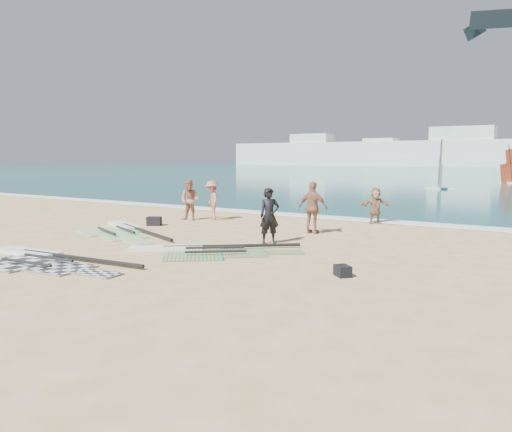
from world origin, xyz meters
The scene contains 16 objects.
ground centered at (0.00, 0.00, 0.00)m, with size 300.00×300.00×0.00m, color #DBB880.
surf_line centered at (0.00, 12.30, 0.00)m, with size 300.00×1.20×0.04m, color white.
far_town centered at (-15.72, 150.00, 4.49)m, with size 160.00×8.00×12.00m.
rig_grey centered at (-2.42, -1.41, 0.05)m, with size 5.77×2.37×0.20m.
rig_green centered at (-4.74, 3.80, 0.05)m, with size 5.66×3.76×0.20m.
rig_orange centered at (0.60, 2.10, 0.05)m, with size 5.06×4.19×0.20m.
gear_bag_near centered at (-4.98, 5.76, 0.19)m, with size 0.60×0.43×0.38m, color black.
gear_bag_far centered at (5.55, 1.58, 0.14)m, with size 0.46×0.32×0.27m, color black.
person_wetsuit centered at (1.56, 4.62, 0.95)m, with size 0.70×0.46×1.91m, color black.
beachgoer_left centered at (-4.85, 7.97, 0.95)m, with size 0.92×0.72×1.90m, color #B3705B.
beachgoer_mid centered at (-4.08, 8.66, 0.93)m, with size 1.20×0.69×1.85m, color #AD6B54.
beachgoer_back centered at (1.79, 7.44, 1.00)m, with size 1.18×0.49×2.01m, color #966148.
beachgoer_right centered at (2.84, 11.50, 0.80)m, with size 1.49×0.47×1.61m, color #9D724E.
windsurfer_left centered at (-0.36, 37.36, 1.34)m, with size 2.64×2.97×4.64m.
windsurfer_centre centered at (3.71, 52.30, 1.28)m, with size 2.31×2.34×4.36m.
kitesurf_kite centered at (3.63, 43.71, 15.64)m, with size 7.40×3.05×2.49m.
Camera 1 is at (10.34, -9.72, 2.93)m, focal length 35.00 mm.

